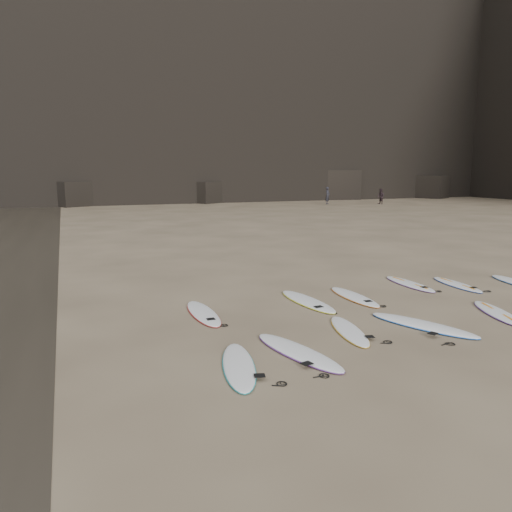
{
  "coord_description": "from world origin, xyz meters",
  "views": [
    {
      "loc": [
        -6.65,
        -9.28,
        3.69
      ],
      "look_at": [
        -2.14,
        2.47,
        1.5
      ],
      "focal_mm": 35.0,
      "sensor_mm": 36.0,
      "label": 1
    }
  ],
  "objects": [
    {
      "name": "ground",
      "position": [
        0.0,
        0.0,
        0.0
      ],
      "size": [
        240.0,
        240.0,
        0.0
      ],
      "primitive_type": "plane",
      "color": "#897559",
      "rests_on": "ground"
    },
    {
      "name": "headland",
      "position": [
        23.84,
        48.78,
        21.02
      ],
      "size": [
        170.0,
        101.0,
        63.47
      ],
      "color": "black",
      "rests_on": "ground"
    },
    {
      "name": "surfboard_0",
      "position": [
        -3.76,
        -0.85,
        0.04
      ],
      "size": [
        1.16,
        2.49,
        0.09
      ],
      "primitive_type": "ellipsoid",
      "rotation": [
        0.0,
        0.0,
        -0.25
      ],
      "color": "white",
      "rests_on": "ground"
    },
    {
      "name": "surfboard_1",
      "position": [
        -2.4,
        -0.6,
        0.05
      ],
      "size": [
        1.21,
        2.71,
        0.09
      ],
      "primitive_type": "ellipsoid",
      "rotation": [
        0.0,
        0.0,
        0.23
      ],
      "color": "white",
      "rests_on": "ground"
    },
    {
      "name": "surfboard_2",
      "position": [
        -0.71,
        0.2,
        0.04
      ],
      "size": [
        1.05,
        2.32,
        0.08
      ],
      "primitive_type": "ellipsoid",
      "rotation": [
        0.0,
        0.0,
        -0.24
      ],
      "color": "white",
      "rests_on": "ground"
    },
    {
      "name": "surfboard_3",
      "position": [
        1.14,
        -0.07,
        0.05
      ],
      "size": [
        1.69,
        2.77,
        0.1
      ],
      "primitive_type": "ellipsoid",
      "rotation": [
        0.0,
        0.0,
        0.41
      ],
      "color": "white",
      "rests_on": "ground"
    },
    {
      "name": "surfboard_4",
      "position": [
        3.62,
        0.06,
        0.04
      ],
      "size": [
        1.34,
        2.42,
        0.09
      ],
      "primitive_type": "ellipsoid",
      "rotation": [
        0.0,
        0.0,
        -0.34
      ],
      "color": "white",
      "rests_on": "ground"
    },
    {
      "name": "surfboard_5",
      "position": [
        -3.48,
        2.78,
        0.04
      ],
      "size": [
        0.61,
        2.49,
        0.09
      ],
      "primitive_type": "ellipsoid",
      "rotation": [
        0.0,
        0.0,
        -0.0
      ],
      "color": "white",
      "rests_on": "ground"
    },
    {
      "name": "surfboard_6",
      "position": [
        -0.44,
        2.86,
        0.05
      ],
      "size": [
        0.83,
        2.72,
        0.1
      ],
      "primitive_type": "ellipsoid",
      "rotation": [
        0.0,
        0.0,
        0.07
      ],
      "color": "white",
      "rests_on": "ground"
    },
    {
      "name": "surfboard_7",
      "position": [
        1.06,
        2.83,
        0.04
      ],
      "size": [
        0.63,
        2.48,
        0.09
      ],
      "primitive_type": "ellipsoid",
      "rotation": [
        0.0,
        0.0,
        -0.02
      ],
      "color": "white",
      "rests_on": "ground"
    },
    {
      "name": "surfboard_8",
      "position": [
        3.63,
        3.62,
        0.04
      ],
      "size": [
        0.66,
        2.45,
        0.09
      ],
      "primitive_type": "ellipsoid",
      "rotation": [
        0.0,
        0.0,
        -0.03
      ],
      "color": "white",
      "rests_on": "ground"
    },
    {
      "name": "surfboard_9",
      "position": [
        5.0,
        3.0,
        0.04
      ],
      "size": [
        0.76,
        2.35,
        0.08
      ],
      "primitive_type": "ellipsoid",
      "rotation": [
        0.0,
        0.0,
        -0.09
      ],
      "color": "white",
      "rests_on": "ground"
    },
    {
      "name": "person_a",
      "position": [
        19.72,
        38.01,
        0.92
      ],
      "size": [
        0.8,
        0.76,
        1.84
      ],
      "primitive_type": "imported",
      "rotation": [
        0.0,
        0.0,
        0.68
      ],
      "color": "black",
      "rests_on": "ground"
    },
    {
      "name": "person_b",
      "position": [
        25.15,
        36.12,
        0.82
      ],
      "size": [
        0.73,
        0.88,
        1.64
      ],
      "primitive_type": "imported",
      "rotation": [
        0.0,
        0.0,
        4.86
      ],
      "color": "black",
      "rests_on": "ground"
    }
  ]
}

